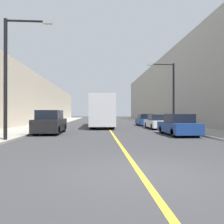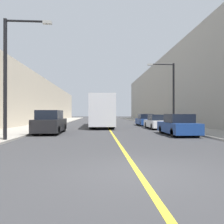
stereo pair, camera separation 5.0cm
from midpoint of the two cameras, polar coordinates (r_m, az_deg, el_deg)
ground_plane at (r=6.12m, az=7.02°, el=-15.51°), size 200.00×200.00×0.00m
sidewalk_left at (r=36.48m, az=-14.44°, el=-2.69°), size 3.81×72.00×0.12m
sidewalk_right at (r=36.95m, az=10.43°, el=-2.66°), size 3.81×72.00×0.12m
building_row_left at (r=37.43m, az=-20.32°, el=2.86°), size 4.00×72.00×7.28m
building_row_right at (r=38.27m, az=16.14°, el=5.78°), size 4.00×72.00×11.26m
road_center_line at (r=35.86m, az=-1.92°, el=-2.83°), size 0.16×72.00×0.01m
bus at (r=25.66m, az=-2.83°, el=0.30°), size 2.55×11.17×3.48m
parked_suv_left at (r=17.79m, az=-15.88°, el=-2.71°), size 1.87×4.68×1.83m
car_right_near at (r=16.57m, az=16.82°, el=-3.43°), size 1.86×4.37×1.54m
car_right_mid at (r=22.70m, az=11.71°, el=-2.65°), size 1.90×4.27×1.46m
car_right_far at (r=28.08m, az=8.59°, el=-2.18°), size 1.82×4.28×1.48m
street_lamp_left at (r=13.71m, az=-25.15°, el=9.98°), size 2.68×0.24×6.78m
street_lamp_right at (r=22.28m, az=15.05°, el=5.47°), size 2.68×0.24×6.37m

